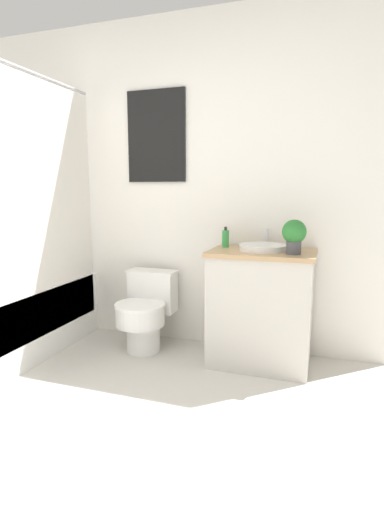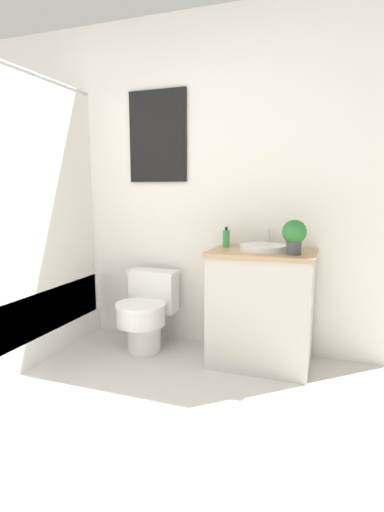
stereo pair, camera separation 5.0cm
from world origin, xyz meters
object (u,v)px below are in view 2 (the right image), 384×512
Objects in this scene: toilet at (147,311)px; sink at (263,247)px; soap_bottle at (226,239)px; potted_plant at (294,235)px.

toilet is 1.02m from sink.
sink is at bearing -12.51° from soap_bottle.
toilet is at bearing -177.52° from sink.
sink is at bearing 2.48° from toilet.
sink is 1.61× the size of potted_plant.
potted_plant is at bearing -27.41° from sink.
soap_bottle is 0.66× the size of potted_plant.
sink reaches higher than toilet.
soap_bottle reaches higher than toilet.
potted_plant reaches higher than sink.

